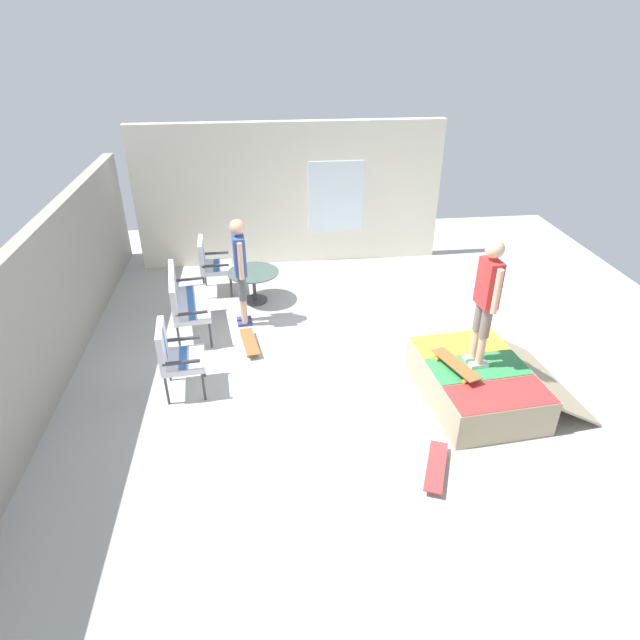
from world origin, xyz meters
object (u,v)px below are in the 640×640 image
skateboard_spare (436,467)px  skateboard_on_ramp (456,364)px  patio_chair_near_house (209,261)px  person_watching (240,264)px  patio_bench (183,298)px  patio_chair_by_wall (173,353)px  patio_table (254,280)px  skate_ramp (478,382)px  person_skater (487,295)px  skateboard_by_bench (250,342)px

skateboard_spare → skateboard_on_ramp: 1.43m
patio_chair_near_house → skateboard_spare: bearing=-150.5°
patio_chair_near_house → person_watching: bearing=-154.0°
patio_chair_near_house → patio_bench: bearing=167.3°
patio_bench → patio_chair_by_wall: same height
patio_chair_near_house → patio_table: (-0.47, -0.78, -0.21)m
skate_ramp → patio_chair_by_wall: size_ratio=2.06×
person_skater → skateboard_spare: bearing=146.3°
patio_table → skateboard_spare: patio_table is taller
person_watching → skateboard_by_bench: bearing=-173.5°
patio_bench → person_skater: bearing=-118.1°
patio_table → skateboard_on_ramp: bearing=-141.4°
skate_ramp → patio_chair_near_house: bearing=45.5°
patio_table → skateboard_by_bench: (-1.53, 0.09, -0.32)m
patio_chair_by_wall → patio_table: (2.55, -1.05, -0.21)m
patio_chair_by_wall → person_watching: 2.03m
patio_chair_near_house → person_skater: person_skater is taller
skate_ramp → person_watching: (2.39, 3.09, 0.81)m
patio_chair_near_house → skateboard_by_bench: 2.18m
patio_table → skateboard_by_bench: bearing=176.5°
skateboard_by_bench → skate_ramp: bearing=-118.5°
patio_bench → skateboard_on_ramp: patio_bench is taller
patio_chair_near_house → person_skater: size_ratio=0.60×
patio_table → person_skater: bearing=-136.9°
skate_ramp → skateboard_on_ramp: 0.49m
person_skater → skateboard_by_bench: person_skater is taller
skate_ramp → patio_table: bearing=42.6°
patio_bench → skateboard_spare: bearing=-138.3°
patio_chair_by_wall → person_watching: person_watching is taller
skateboard_on_ramp → patio_table: bearing=38.6°
skateboard_spare → person_skater: bearing=-33.7°
patio_bench → patio_table: bearing=-49.3°
patio_table → patio_chair_by_wall: bearing=157.5°
patio_chair_near_house → patio_chair_by_wall: same height
skateboard_by_bench → person_skater: bearing=-117.4°
skate_ramp → skateboard_on_ramp: size_ratio=2.56×
skateboard_on_ramp → person_skater: bearing=-67.6°
patio_table → skateboard_spare: size_ratio=1.10×
person_watching → person_skater: bearing=-127.0°
person_skater → skateboard_on_ramp: (-0.13, 0.32, -0.92)m
skateboard_by_bench → patio_chair_by_wall: bearing=136.6°
skate_ramp → patio_chair_by_wall: bearing=81.2°
patio_chair_by_wall → patio_table: 2.77m
skateboard_by_bench → skateboard_spare: size_ratio=1.01×
patio_bench → patio_chair_by_wall: bearing=-178.2°
patio_chair_by_wall → person_skater: size_ratio=0.60×
patio_chair_near_house → skateboard_by_bench: bearing=-161.0°
patio_chair_by_wall → person_skater: 4.06m
skate_ramp → person_skater: size_ratio=1.23×
person_watching → skateboard_on_ramp: (-2.43, -2.74, -0.47)m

